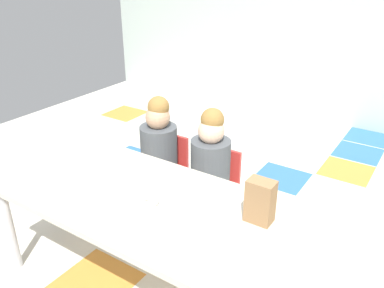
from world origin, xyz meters
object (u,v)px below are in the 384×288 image
at_px(seated_child_near_camera, 160,147).
at_px(paper_bag_brown, 260,201).
at_px(craft_table, 175,216).
at_px(donut_powdered_on_plate, 149,201).
at_px(paper_plate_center_table, 109,182).
at_px(seated_child_middle_seat, 211,162).
at_px(paper_plate_near_edge, 149,204).

bearing_deg(seated_child_near_camera, paper_bag_brown, -26.26).
distance_m(craft_table, donut_powdered_on_plate, 0.15).
relative_size(craft_table, paper_bag_brown, 9.66).
relative_size(paper_plate_center_table, donut_powdered_on_plate, 1.65).
height_order(seated_child_near_camera, paper_plate_center_table, seated_child_near_camera).
bearing_deg(craft_table, paper_bag_brown, 19.71).
bearing_deg(craft_table, seated_child_near_camera, 132.92).
height_order(seated_child_near_camera, seated_child_middle_seat, same).
relative_size(craft_table, seated_child_middle_seat, 2.32).
distance_m(seated_child_near_camera, paper_plate_near_edge, 0.82).
distance_m(craft_table, paper_plate_center_table, 0.46).
height_order(paper_bag_brown, paper_plate_near_edge, paper_bag_brown).
xyz_separation_m(seated_child_middle_seat, paper_plate_near_edge, (0.03, -0.67, 0.06)).
xyz_separation_m(seated_child_middle_seat, paper_bag_brown, (0.56, -0.49, 0.16)).
xyz_separation_m(paper_bag_brown, donut_powdered_on_plate, (-0.53, -0.19, -0.09)).
bearing_deg(paper_plate_near_edge, craft_table, 19.56).
distance_m(craft_table, paper_plate_near_edge, 0.15).
relative_size(craft_table, paper_plate_near_edge, 11.80).
xyz_separation_m(craft_table, paper_bag_brown, (0.40, 0.14, 0.15)).
height_order(seated_child_middle_seat, paper_plate_center_table, seated_child_middle_seat).
relative_size(seated_child_near_camera, seated_child_middle_seat, 1.00).
bearing_deg(donut_powdered_on_plate, seated_child_near_camera, 123.95).
bearing_deg(craft_table, donut_powdered_on_plate, -160.44).
height_order(seated_child_middle_seat, paper_plate_near_edge, seated_child_middle_seat).
distance_m(seated_child_middle_seat, paper_bag_brown, 0.76).
xyz_separation_m(craft_table, seated_child_near_camera, (-0.58, 0.63, -0.01)).
relative_size(seated_child_middle_seat, paper_plate_near_edge, 5.10).
distance_m(seated_child_near_camera, donut_powdered_on_plate, 0.82).
xyz_separation_m(craft_table, paper_plate_near_edge, (-0.13, -0.05, 0.05)).
bearing_deg(seated_child_middle_seat, paper_bag_brown, -40.97).
height_order(craft_table, paper_plate_near_edge, paper_plate_near_edge).
bearing_deg(paper_bag_brown, paper_plate_near_edge, -160.33).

